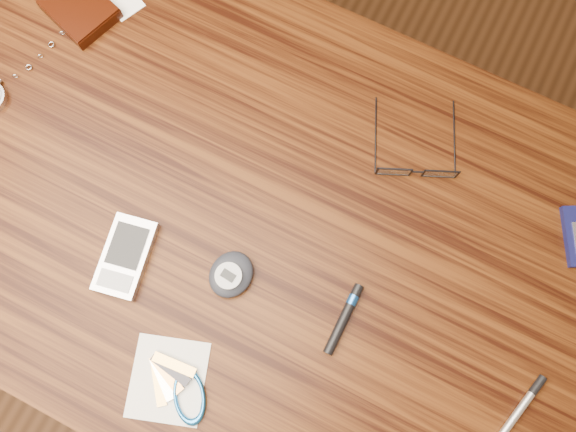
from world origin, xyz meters
The scene contains 10 objects.
ground centered at (0.00, 0.00, 0.00)m, with size 3.80×3.80×0.00m, color #472814.
desk centered at (0.00, 0.00, 0.65)m, with size 1.00×0.70×0.75m.
wallet_and_card centered at (-0.38, 0.16, 0.76)m, with size 0.14×0.14×0.02m.
eyeglasses centered at (0.18, 0.16, 0.76)m, with size 0.15×0.15×0.03m.
pda_phone centered at (-0.12, -0.13, 0.76)m, with size 0.08×0.12×0.02m.
pedometer centered at (0.01, -0.09, 0.76)m, with size 0.06×0.07×0.03m.
notepad_keys centered at (0.02, -0.24, 0.75)m, with size 0.14×0.13×0.01m.
pocket_knife centered at (0.40, 0.17, 0.76)m, with size 0.06×0.08×0.01m.
silver_pen centered at (0.42, -0.07, 0.75)m, with size 0.04×0.12×0.01m.
black_blue_pen centered at (0.17, -0.07, 0.76)m, with size 0.01×0.10×0.01m.
Camera 1 is at (0.13, -0.14, 1.50)m, focal length 35.00 mm.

